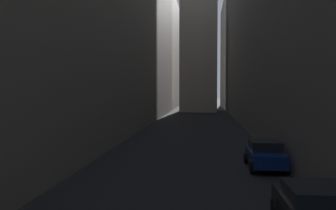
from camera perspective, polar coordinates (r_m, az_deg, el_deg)
name	(u,v)px	position (r m, az deg, el deg)	size (l,w,h in m)	color
ground_plane	(195,125)	(43.21, 4.24, -3.25)	(264.00, 264.00, 0.00)	black
building_block_left	(103,22)	(47.57, -10.32, 12.86)	(12.51, 108.00, 25.83)	gray
building_block_right	(292,22)	(46.92, 19.03, 12.31)	(12.24, 108.00, 24.86)	slate
parked_car_right_far	(265,154)	(20.38, 15.11, -7.51)	(1.93, 3.94, 1.50)	navy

